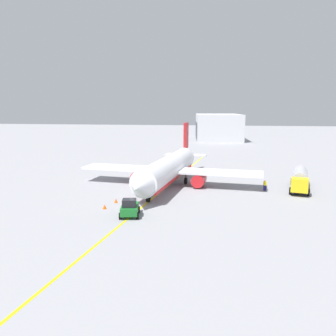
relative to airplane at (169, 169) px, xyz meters
name	(u,v)px	position (x,y,z in m)	size (l,w,h in m)	color
ground_plane	(168,186)	(0.46, -0.05, -2.78)	(400.00, 400.00, 0.00)	#939399
airplane	(169,169)	(0.00, 0.00, 0.00)	(33.10, 31.03, 9.92)	white
fuel_tanker	(300,179)	(-0.09, 21.17, -1.05)	(11.49, 4.91, 3.15)	#2D2D33
pushback_tug	(130,208)	(17.37, -2.18, -1.77)	(3.90, 2.87, 2.20)	#196B28
refueling_worker	(265,185)	(1.60, 15.56, -1.96)	(0.58, 0.45, 1.71)	navy
safety_cone_nose	(116,201)	(11.89, -5.60, -2.49)	(0.52, 0.52, 0.57)	#F2590F
safety_cone_wingtip	(105,207)	(14.99, -6.16, -2.48)	(0.54, 0.54, 0.60)	#F2590F
distant_hangar	(217,127)	(-87.84, 7.35, 2.34)	(33.02, 20.13, 10.25)	silver
taxi_line_marking	(168,186)	(0.46, -0.05, -2.77)	(81.75, 0.30, 0.01)	yellow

